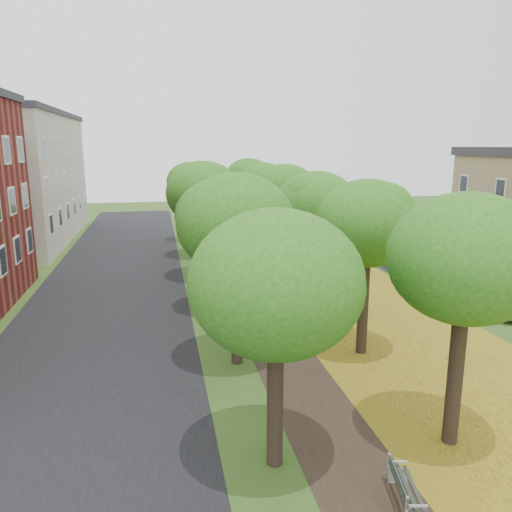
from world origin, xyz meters
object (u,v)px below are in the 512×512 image
car_grey (457,270)px  car_white (424,256)px  car_red (449,275)px  bench (405,489)px

car_grey → car_white: 3.67m
car_red → car_white: bearing=-1.1°
car_red → car_grey: (1.05, 0.89, 0.02)m
car_white → car_red: bearing=155.7°
bench → car_grey: bearing=-23.9°
bench → car_grey: (11.78, 16.54, 0.27)m
car_red → car_grey: bearing=-37.8°
car_red → car_grey: 1.38m
car_red → bench: bearing=157.6°
car_grey → car_white: (0.02, 3.67, 0.03)m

